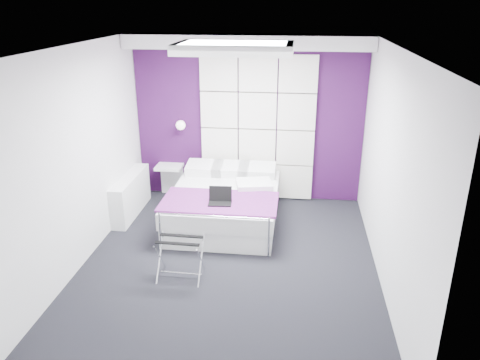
% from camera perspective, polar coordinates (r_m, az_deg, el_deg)
% --- Properties ---
extents(floor, '(4.40, 4.40, 0.00)m').
position_cam_1_polar(floor, '(5.88, -1.35, -10.29)').
color(floor, black).
rests_on(floor, ground).
extents(ceiling, '(4.40, 4.40, 0.00)m').
position_cam_1_polar(ceiling, '(5.03, -1.62, 15.82)').
color(ceiling, white).
rests_on(ceiling, wall_back).
extents(wall_back, '(3.60, 0.00, 3.60)m').
position_cam_1_polar(wall_back, '(7.41, 1.03, 7.39)').
color(wall_back, white).
rests_on(wall_back, floor).
extents(wall_left, '(0.00, 4.40, 4.40)m').
position_cam_1_polar(wall_left, '(5.85, -19.22, 2.36)').
color(wall_left, white).
rests_on(wall_left, floor).
extents(wall_right, '(0.00, 4.40, 4.40)m').
position_cam_1_polar(wall_right, '(5.37, 17.90, 0.87)').
color(wall_right, white).
rests_on(wall_right, floor).
extents(accent_wall, '(3.58, 0.02, 2.58)m').
position_cam_1_polar(accent_wall, '(7.40, 1.02, 7.37)').
color(accent_wall, '#340D3B').
rests_on(accent_wall, wall_back).
extents(soffit, '(3.58, 0.50, 0.20)m').
position_cam_1_polar(soffit, '(6.97, 0.87, 16.52)').
color(soffit, white).
rests_on(soffit, wall_back).
extents(headboard, '(1.80, 0.08, 2.30)m').
position_cam_1_polar(headboard, '(7.37, 2.14, 6.26)').
color(headboard, silver).
rests_on(headboard, wall_back).
extents(skylight, '(1.36, 0.86, 0.12)m').
position_cam_1_polar(skylight, '(5.63, -0.67, 15.90)').
color(skylight, white).
rests_on(skylight, ceiling).
extents(wall_lamp, '(0.15, 0.15, 0.15)m').
position_cam_1_polar(wall_lamp, '(7.48, -7.18, 6.72)').
color(wall_lamp, white).
rests_on(wall_lamp, wall_back).
extents(radiator, '(0.22, 1.20, 0.60)m').
position_cam_1_polar(radiator, '(7.26, -13.18, -1.80)').
color(radiator, white).
rests_on(radiator, floor).
extents(bed, '(1.56, 1.88, 0.67)m').
position_cam_1_polar(bed, '(6.83, -1.84, -2.93)').
color(bed, white).
rests_on(bed, floor).
extents(nightstand, '(0.42, 0.33, 0.05)m').
position_cam_1_polar(nightstand, '(7.70, -8.63, 1.59)').
color(nightstand, white).
rests_on(nightstand, wall_back).
extents(luggage_rack, '(0.51, 0.38, 0.50)m').
position_cam_1_polar(luggage_rack, '(5.56, -7.29, -9.44)').
color(luggage_rack, silver).
rests_on(luggage_rack, floor).
extents(laptop, '(0.30, 0.22, 0.22)m').
position_cam_1_polar(laptop, '(6.23, -2.40, -2.34)').
color(laptop, black).
rests_on(laptop, bed).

